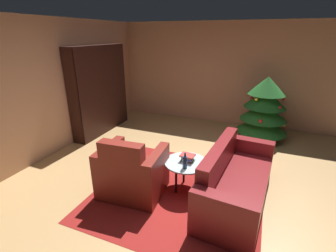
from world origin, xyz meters
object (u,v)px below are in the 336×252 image
bookshelf_unit (103,91)px  couch_red (235,182)px  bottle_on_table (185,162)px  armchair_red (132,173)px  book_stack_on_table (187,158)px  coffee_table (186,165)px  decorated_tree (264,108)px

bookshelf_unit → couch_red: size_ratio=1.05×
bookshelf_unit → bottle_on_table: bearing=-34.5°
armchair_red → book_stack_on_table: armchair_red is taller
armchair_red → couch_red: size_ratio=0.50×
armchair_red → coffee_table: armchair_red is taller
bookshelf_unit → decorated_tree: 3.77m
bottle_on_table → book_stack_on_table: bearing=97.6°
armchair_red → couch_red: 1.51m
decorated_tree → book_stack_on_table: bearing=-111.6°
bottle_on_table → decorated_tree: bearing=70.5°
book_stack_on_table → couch_red: bearing=-1.1°
book_stack_on_table → armchair_red: bearing=-149.2°
coffee_table → decorated_tree: 2.73m
bottle_on_table → armchair_red: bearing=-163.6°
bookshelf_unit → couch_red: bookshelf_unit is taller
book_stack_on_table → bottle_on_table: (0.03, -0.21, 0.04)m
couch_red → coffee_table: bearing=-178.7°
bottle_on_table → couch_red: bearing=15.7°
couch_red → book_stack_on_table: 0.76m
book_stack_on_table → coffee_table: bearing=-105.9°
bookshelf_unit → couch_red: (3.40, -1.66, -0.70)m
bottle_on_table → bookshelf_unit: bearing=145.5°
coffee_table → armchair_red: bearing=-150.7°
coffee_table → book_stack_on_table: size_ratio=3.01×
armchair_red → couch_red: bearing=16.1°
book_stack_on_table → decorated_tree: (0.99, 2.50, 0.19)m
bookshelf_unit → book_stack_on_table: bookshelf_unit is taller
bottle_on_table → decorated_tree: (0.96, 2.71, 0.15)m
couch_red → coffee_table: 0.75m
bookshelf_unit → book_stack_on_table: size_ratio=9.33×
coffee_table → bottle_on_table: (0.04, -0.18, 0.15)m
bookshelf_unit → decorated_tree: bookshelf_unit is taller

